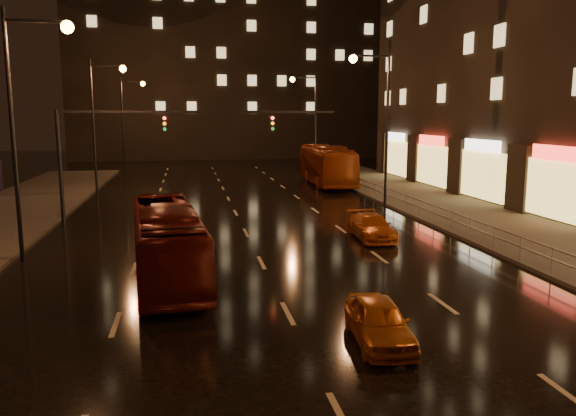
{
  "coord_description": "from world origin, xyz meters",
  "views": [
    {
      "loc": [
        -2.86,
        -11.89,
        5.89
      ],
      "look_at": [
        0.79,
        8.31,
        2.5
      ],
      "focal_mm": 35.0,
      "sensor_mm": 36.0,
      "label": 1
    }
  ],
  "objects": [
    {
      "name": "taxi_near",
      "position": [
        1.95,
        1.41,
        0.58
      ],
      "size": [
        1.65,
        3.52,
        1.16
      ],
      "primitive_type": "imported",
      "rotation": [
        0.0,
        0.0,
        -0.08
      ],
      "color": "#C25F12",
      "rests_on": "ground"
    },
    {
      "name": "taxi_far",
      "position": [
        5.85,
        13.53,
        0.59
      ],
      "size": [
        1.79,
        4.1,
        1.17
      ],
      "primitive_type": "imported",
      "rotation": [
        0.0,
        0.0,
        -0.04
      ],
      "color": "#D15D13",
      "rests_on": "ground"
    },
    {
      "name": "sidewalk_right",
      "position": [
        13.5,
        15.0,
        0.07
      ],
      "size": [
        7.0,
        70.0,
        0.15
      ],
      "primitive_type": "cube",
      "color": "#38332D",
      "rests_on": "ground"
    },
    {
      "name": "traffic_signal",
      "position": [
        -5.06,
        20.0,
        4.74
      ],
      "size": [
        15.31,
        0.32,
        6.2
      ],
      "color": "black",
      "rests_on": "ground"
    },
    {
      "name": "railing_right",
      "position": [
        10.2,
        18.0,
        0.9
      ],
      "size": [
        0.05,
        56.0,
        1.0
      ],
      "color": "#99999E",
      "rests_on": "sidewalk_right"
    },
    {
      "name": "bus_curb",
      "position": [
        9.0,
        35.06,
        1.68
      ],
      "size": [
        3.41,
        12.16,
        3.35
      ],
      "primitive_type": "imported",
      "rotation": [
        0.0,
        0.0,
        -0.05
      ],
      "color": "#92350E",
      "rests_on": "ground"
    },
    {
      "name": "ground",
      "position": [
        0.0,
        20.0,
        0.0
      ],
      "size": [
        140.0,
        140.0,
        0.0
      ],
      "primitive_type": "plane",
      "color": "black",
      "rests_on": "ground"
    },
    {
      "name": "building_distant",
      "position": [
        4.0,
        72.0,
        18.0
      ],
      "size": [
        44.0,
        16.0,
        36.0
      ],
      "primitive_type": "cube",
      "color": "black",
      "rests_on": "ground"
    },
    {
      "name": "bus_red",
      "position": [
        -3.66,
        8.56,
        1.33
      ],
      "size": [
        3.1,
        9.7,
        2.66
      ],
      "primitive_type": "imported",
      "rotation": [
        0.0,
        0.0,
        0.09
      ],
      "color": "#59120C",
      "rests_on": "ground"
    }
  ]
}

